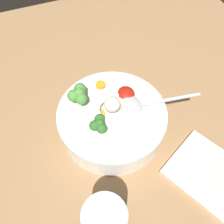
{
  "coord_description": "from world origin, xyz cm",
  "views": [
    {
      "loc": [
        23.38,
        -8.24,
        48.01
      ],
      "look_at": [
        -1.39,
        1.72,
        8.72
      ],
      "focal_mm": 37.29,
      "sensor_mm": 36.0,
      "label": 1
    }
  ],
  "objects": [
    {
      "name": "table_slab",
      "position": [
        0.0,
        0.0,
        1.35
      ],
      "size": [
        112.37,
        112.37,
        2.7
      ],
      "primitive_type": "cube",
      "color": "#936D47",
      "rests_on": "ground"
    },
    {
      "name": "broccoli_floret_rear",
      "position": [
        1.51,
        -2.1,
        10.7
      ],
      "size": [
        4.01,
        3.45,
        3.17
      ],
      "color": "#7A9E60",
      "rests_on": "soup_bowl"
    },
    {
      "name": "soup_spoon",
      "position": [
        -0.5,
        7.0,
        9.52
      ],
      "size": [
        6.64,
        17.53,
        1.6
      ],
      "rotation": [
        0.0,
        0.0,
        1.41
      ],
      "color": "#B7B7BC",
      "rests_on": "soup_bowl"
    },
    {
      "name": "chili_sauce_dollop",
      "position": [
        -4.09,
        6.04,
        9.61
      ],
      "size": [
        3.96,
        3.57,
        1.78
      ],
      "primitive_type": "ellipsoid",
      "color": "#B2190F",
      "rests_on": "soup_bowl"
    },
    {
      "name": "soup_bowl",
      "position": [
        -1.39,
        1.72,
        5.81
      ],
      "size": [
        22.71,
        22.71,
        6.01
      ],
      "color": "white",
      "rests_on": "table_slab"
    },
    {
      "name": "carrot_slice_right",
      "position": [
        -8.7,
        1.94,
        9.11
      ],
      "size": [
        2.18,
        2.18,
        0.78
      ],
      "primitive_type": "cylinder",
      "color": "orange",
      "rests_on": "soup_bowl"
    },
    {
      "name": "folded_napkin",
      "position": [
        15.57,
        15.32,
        3.1
      ],
      "size": [
        18.2,
        17.55,
        0.8
      ],
      "primitive_type": "cube",
      "rotation": [
        0.0,
        0.0,
        0.44
      ],
      "color": "beige",
      "rests_on": "table_slab"
    },
    {
      "name": "noodle_pile",
      "position": [
        -1.53,
        1.75,
        9.9
      ],
      "size": [
        9.46,
        9.27,
        3.8
      ],
      "color": "silver",
      "rests_on": "soup_bowl"
    },
    {
      "name": "drinking_glass",
      "position": [
        17.15,
        -6.9,
        7.84
      ],
      "size": [
        6.76,
        6.76,
        10.28
      ],
      "primitive_type": "cylinder",
      "color": "silver",
      "rests_on": "table_slab"
    },
    {
      "name": "broccoli_floret_beside_noodles",
      "position": [
        -6.37,
        -3.55,
        11.17
      ],
      "size": [
        4.95,
        4.26,
        3.91
      ],
      "color": "#7A9E60",
      "rests_on": "soup_bowl"
    },
    {
      "name": "carrot_slice_front",
      "position": [
        -1.82,
        -1.03,
        9.0
      ],
      "size": [
        2.48,
        2.48,
        0.58
      ],
      "primitive_type": "cylinder",
      "color": "orange",
      "rests_on": "soup_bowl"
    }
  ]
}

